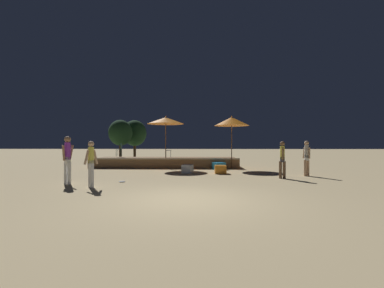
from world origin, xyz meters
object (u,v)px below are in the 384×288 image
bistro_chair_1 (167,149)px  background_tree_0 (135,133)px  person_2 (91,163)px  bistro_chair_0 (120,148)px  cube_seat_1 (220,169)px  person_1 (68,158)px  patio_umbrella_1 (166,121)px  frisbee_disc (122,182)px  cube_seat_0 (187,169)px  cube_seat_2 (219,166)px  person_0 (307,157)px  person_3 (282,159)px  patio_umbrella_0 (232,121)px  background_tree_1 (120,133)px

bistro_chair_1 → background_tree_0: 11.98m
person_2 → bistro_chair_0: bearing=-34.4°
person_2 → bistro_chair_1: 7.88m
bistro_chair_0 → background_tree_0: (-1.39, 9.63, 1.44)m
cube_seat_1 → person_1: 7.16m
cube_seat_1 → person_1: size_ratio=0.31×
patio_umbrella_1 → frisbee_disc: size_ratio=12.60×
cube_seat_0 → background_tree_0: (-6.34, 14.05, 2.42)m
patio_umbrella_1 → cube_seat_2: size_ratio=4.03×
person_0 → bistro_chair_0: (-10.70, 5.52, 0.29)m
person_3 → background_tree_0: size_ratio=0.41×
bistro_chair_0 → patio_umbrella_0: bearing=69.1°
patio_umbrella_1 → bistro_chair_0: bearing=148.6°
person_0 → bistro_chair_1: person_0 is taller
person_3 → person_1: bearing=-158.1°
cube_seat_1 → cube_seat_2: size_ratio=0.72×
cube_seat_2 → person_2: bearing=-128.5°
patio_umbrella_0 → frisbee_disc: bearing=-133.4°
patio_umbrella_1 → cube_seat_0: (1.45, -2.28, -2.74)m
cube_seat_1 → bistro_chair_0: size_ratio=0.64×
patio_umbrella_0 → background_tree_1: bearing=135.8°
person_2 → bistro_chair_0: (-1.72, 8.91, 0.32)m
cube_seat_0 → frisbee_disc: cube_seat_0 is taller
patio_umbrella_1 → person_1: size_ratio=1.77×
person_0 → person_3: person_0 is taller
patio_umbrella_1 → frisbee_disc: patio_umbrella_1 is taller
patio_umbrella_0 → frisbee_disc: size_ratio=12.58×
patio_umbrella_1 → bistro_chair_0: size_ratio=3.60×
cube_seat_0 → person_2: size_ratio=0.38×
cube_seat_0 → background_tree_1: 13.93m
person_0 → person_2: size_ratio=1.02×
person_3 → cube_seat_0: bearing=165.0°
cube_seat_1 → person_2: (-4.94, -4.28, 0.67)m
cube_seat_1 → patio_umbrella_0: bearing=69.9°
person_0 → person_3: size_ratio=1.02×
patio_umbrella_1 → bistro_chair_0: 4.46m
bistro_chair_1 → background_tree_1: 10.34m
frisbee_disc → patio_umbrella_1: bearing=79.0°
person_2 → person_3: bearing=-117.0°
bistro_chair_0 → bistro_chair_1: (3.47, -1.24, 0.00)m
bistro_chair_0 → background_tree_0: 9.83m
person_3 → bistro_chair_0: 11.26m
patio_umbrella_0 → background_tree_1: 13.62m
patio_umbrella_1 → bistro_chair_0: (-3.50, 2.14, -1.76)m
frisbee_disc → person_0: bearing=14.2°
cube_seat_2 → background_tree_0: background_tree_0 is taller
person_1 → bistro_chair_0: size_ratio=2.04×
person_0 → person_1: person_1 is taller
cube_seat_0 → person_1: (-4.40, -3.85, 0.80)m
person_0 → background_tree_1: size_ratio=0.44×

